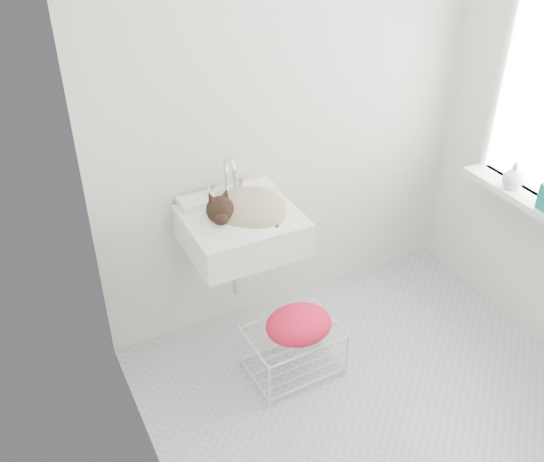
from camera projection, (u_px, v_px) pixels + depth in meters
name	position (u px, v px, depth m)	size (l,w,h in m)	color
floor	(379.00, 406.00, 3.15)	(2.20, 2.00, 0.02)	#AFB5BD
back_wall	(290.00, 107.00, 3.21)	(2.20, 0.02, 2.50)	silver
left_wall	(140.00, 267.00, 2.05)	(0.02, 2.00, 2.50)	silver
windowsill	(532.00, 203.00, 3.23)	(0.16, 0.88, 0.04)	white
sink	(241.00, 215.00, 3.09)	(0.57, 0.49, 0.23)	white
faucet	(226.00, 175.00, 3.14)	(0.21, 0.14, 0.21)	silver
cat	(245.00, 209.00, 3.06)	(0.45, 0.40, 0.25)	tan
wire_rack	(293.00, 349.00, 3.29)	(0.47, 0.33, 0.28)	silver
towel	(299.00, 331.00, 3.17)	(0.35, 0.25, 0.14)	red
bottle_c	(511.00, 187.00, 3.32)	(0.11, 0.11, 0.15)	silver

